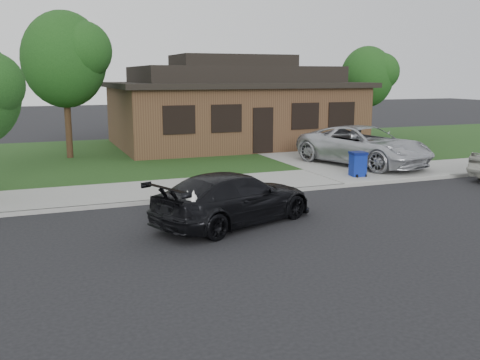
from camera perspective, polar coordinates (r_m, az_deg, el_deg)
name	(u,v)px	position (r m, az deg, el deg)	size (l,w,h in m)	color
ground	(292,225)	(13.70, 5.58, -4.75)	(120.00, 120.00, 0.00)	black
sidewalk	(226,185)	(18.15, -1.54, -0.57)	(60.00, 3.00, 0.12)	gray
curb	(242,194)	(16.78, 0.19, -1.54)	(60.00, 0.12, 0.12)	gray
lawn	(169,154)	(25.72, -7.59, 2.80)	(60.00, 13.00, 0.13)	#193814
driveway	(311,156)	(25.10, 7.53, 2.61)	(4.50, 13.00, 0.14)	gray
sedan	(234,198)	(13.58, -0.66, -1.95)	(4.92, 3.44, 1.32)	black
minivan	(364,146)	(22.32, 13.09, 3.59)	(2.62, 5.67, 1.58)	#B6B8BE
recycling_bin	(358,164)	(19.82, 12.46, 1.67)	(0.62, 0.62, 0.90)	navy
house	(233,106)	(28.59, -0.79, 7.89)	(12.60, 8.60, 4.65)	#422B1C
tree_0	(68,58)	(24.68, -17.84, 12.31)	(3.78, 3.60, 6.34)	#332114
tree_1	(370,76)	(31.81, 13.71, 10.75)	(3.15, 3.00, 5.25)	#332114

